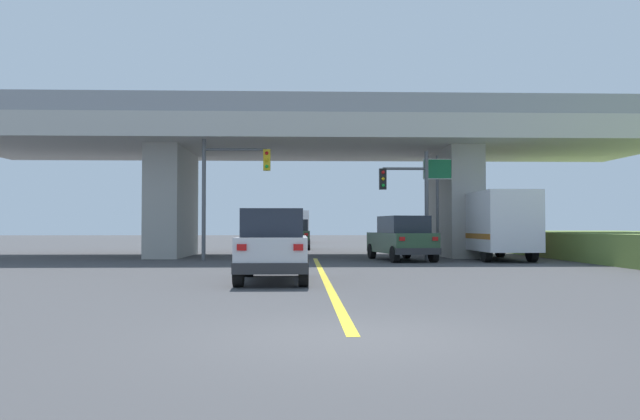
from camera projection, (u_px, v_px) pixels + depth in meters
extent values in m
plane|color=#424244|center=(314.00, 256.00, 32.96)|extent=(160.00, 160.00, 0.00)
cube|color=#B7B5AD|center=(314.00, 140.00, 33.12)|extent=(35.86, 10.38, 1.13)
cube|color=#A8A69F|center=(173.00, 203.00, 32.79)|extent=(1.65, 6.23, 5.52)
cube|color=#A8A69F|center=(453.00, 204.00, 33.27)|extent=(1.65, 6.23, 5.52)
cube|color=gray|center=(316.00, 102.00, 28.11)|extent=(35.86, 0.20, 0.90)
cube|color=gray|center=(312.00, 135.00, 38.18)|extent=(35.86, 0.20, 0.90)
cube|color=yellow|center=(324.00, 276.00, 19.68)|extent=(0.20, 21.76, 0.01)
cube|color=silver|center=(274.00, 252.00, 17.84)|extent=(1.86, 4.44, 0.90)
cube|color=#1E232D|center=(273.00, 223.00, 17.53)|extent=(1.64, 2.44, 0.76)
cube|color=#2D2D30|center=(270.00, 269.00, 15.66)|extent=(1.90, 0.20, 0.28)
cube|color=red|center=(242.00, 247.00, 15.58)|extent=(0.24, 0.06, 0.16)
cube|color=red|center=(298.00, 247.00, 15.63)|extent=(0.24, 0.06, 0.16)
cylinder|color=black|center=(249.00, 265.00, 19.47)|extent=(0.26, 0.72, 0.72)
cylinder|color=black|center=(303.00, 265.00, 19.52)|extent=(0.26, 0.72, 0.72)
cylinder|color=black|center=(238.00, 273.00, 16.13)|extent=(0.26, 0.72, 0.72)
cylinder|color=black|center=(303.00, 273.00, 16.18)|extent=(0.26, 0.72, 0.72)
cube|color=#2D4C33|center=(401.00, 243.00, 28.82)|extent=(2.67, 4.93, 0.90)
cube|color=#1E232D|center=(403.00, 224.00, 28.50)|extent=(2.10, 2.81, 0.76)
cube|color=#2D2D30|center=(418.00, 251.00, 26.56)|extent=(2.00, 0.51, 0.28)
cube|color=red|center=(402.00, 239.00, 26.37)|extent=(0.25, 0.10, 0.16)
cube|color=red|center=(435.00, 239.00, 26.65)|extent=(0.25, 0.10, 0.16)
cylinder|color=black|center=(372.00, 251.00, 30.40)|extent=(0.37, 0.75, 0.72)
cylinder|color=black|center=(406.00, 251.00, 30.73)|extent=(0.37, 0.75, 0.72)
cylinder|color=black|center=(395.00, 254.00, 26.88)|extent=(0.37, 0.75, 0.72)
cylinder|color=black|center=(434.00, 254.00, 27.22)|extent=(0.37, 0.75, 0.72)
cube|color=red|center=(480.00, 229.00, 31.74)|extent=(2.20, 2.00, 1.90)
cube|color=silver|center=(501.00, 221.00, 28.50)|extent=(2.31, 4.49, 2.66)
cube|color=#B26619|center=(501.00, 236.00, 28.49)|extent=(2.33, 4.40, 0.24)
cylinder|color=black|center=(461.00, 248.00, 31.68)|extent=(0.30, 0.90, 0.90)
cylinder|color=black|center=(500.00, 248.00, 31.74)|extent=(0.30, 0.90, 0.90)
cylinder|color=black|center=(486.00, 252.00, 27.31)|extent=(0.30, 0.90, 0.90)
cylinder|color=black|center=(532.00, 252.00, 27.38)|extent=(0.30, 0.90, 0.90)
cube|color=#2D4C33|center=(296.00, 237.00, 43.26)|extent=(1.88, 4.58, 0.90)
cube|color=#1E232D|center=(296.00, 225.00, 42.94)|extent=(1.65, 2.52, 0.76)
cube|color=#2D2D30|center=(295.00, 243.00, 41.01)|extent=(1.92, 0.20, 0.28)
cube|color=red|center=(284.00, 234.00, 40.93)|extent=(0.24, 0.06, 0.16)
cube|color=red|center=(306.00, 234.00, 40.98)|extent=(0.24, 0.06, 0.16)
cylinder|color=black|center=(284.00, 243.00, 44.96)|extent=(0.26, 0.72, 0.72)
cylinder|color=black|center=(308.00, 243.00, 45.01)|extent=(0.26, 0.72, 0.72)
cylinder|color=black|center=(283.00, 245.00, 41.48)|extent=(0.26, 0.72, 0.72)
cylinder|color=black|center=(308.00, 245.00, 41.53)|extent=(0.26, 0.72, 0.72)
cylinder|color=#56595E|center=(427.00, 206.00, 28.99)|extent=(0.18, 0.18, 5.01)
cylinder|color=#56595E|center=(405.00, 169.00, 29.00)|extent=(2.02, 0.12, 0.12)
cube|color=black|center=(383.00, 179.00, 28.95)|extent=(0.32, 0.26, 0.96)
sphere|color=red|center=(383.00, 172.00, 28.81)|extent=(0.16, 0.16, 0.16)
sphere|color=gold|center=(383.00, 179.00, 28.80)|extent=(0.16, 0.16, 0.16)
sphere|color=green|center=(383.00, 185.00, 28.80)|extent=(0.16, 0.16, 0.16)
cylinder|color=#56595E|center=(204.00, 196.00, 28.57)|extent=(0.18, 0.18, 5.88)
cylinder|color=#56595E|center=(236.00, 149.00, 28.67)|extent=(2.85, 0.12, 0.12)
cube|color=gold|center=(267.00, 160.00, 28.70)|extent=(0.32, 0.26, 0.96)
sphere|color=red|center=(267.00, 153.00, 28.56)|extent=(0.16, 0.16, 0.16)
sphere|color=gold|center=(267.00, 160.00, 28.55)|extent=(0.16, 0.16, 0.16)
sphere|color=green|center=(267.00, 166.00, 28.54)|extent=(0.16, 0.16, 0.16)
cylinder|color=#56595E|center=(437.00, 207.00, 30.23)|extent=(0.14, 0.14, 4.95)
cube|color=#197242|center=(438.00, 169.00, 30.22)|extent=(1.32, 0.08, 0.90)
cube|color=white|center=(438.00, 169.00, 30.21)|extent=(1.40, 0.04, 0.98)
cube|color=red|center=(296.00, 228.00, 62.20)|extent=(2.20, 2.00, 1.90)
cube|color=silver|center=(296.00, 225.00, 58.87)|extent=(2.31, 4.68, 2.55)
cube|color=#197F4C|center=(296.00, 231.00, 58.86)|extent=(2.33, 4.59, 0.24)
cylinder|color=black|center=(286.00, 238.00, 62.15)|extent=(0.30, 0.90, 0.90)
cylinder|color=black|center=(307.00, 238.00, 62.21)|extent=(0.30, 0.90, 0.90)
cylinder|color=black|center=(285.00, 239.00, 57.64)|extent=(0.30, 0.90, 0.90)
cylinder|color=black|center=(307.00, 239.00, 57.70)|extent=(0.30, 0.90, 0.90)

